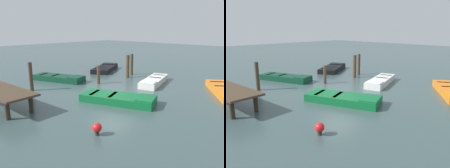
# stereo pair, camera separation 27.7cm
# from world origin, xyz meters

# --- Properties ---
(ground_plane) EXTENTS (80.00, 80.00, 0.00)m
(ground_plane) POSITION_xyz_m (0.00, 0.00, 0.00)
(ground_plane) COLOR #384C4C
(rowboat_white) EXTENTS (2.16, 3.90, 0.46)m
(rowboat_white) POSITION_xyz_m (-1.14, -3.07, 0.22)
(rowboat_white) COLOR silver
(rowboat_white) RESTS_ON ground_plane
(rowboat_dark_green) EXTENTS (4.10, 2.50, 0.46)m
(rowboat_dark_green) POSITION_xyz_m (4.46, 1.01, 0.22)
(rowboat_dark_green) COLOR #0C3823
(rowboat_dark_green) RESTS_ON ground_plane
(rowboat_black) EXTENTS (3.05, 4.00, 0.46)m
(rowboat_black) POSITION_xyz_m (4.84, -4.15, 0.22)
(rowboat_black) COLOR black
(rowboat_black) RESTS_ON ground_plane
(rowboat_green) EXTENTS (4.16, 2.75, 0.46)m
(rowboat_green) POSITION_xyz_m (-2.03, 1.64, 0.22)
(rowboat_green) COLOR #0F602D
(rowboat_green) RESTS_ON ground_plane
(mooring_piling_mid_right) EXTENTS (0.21, 0.21, 1.28)m
(mooring_piling_mid_right) POSITION_xyz_m (1.75, -0.45, 0.64)
(mooring_piling_mid_right) COLOR #423323
(mooring_piling_mid_right) RESTS_ON ground_plane
(mooring_piling_mid_left) EXTENTS (0.24, 0.24, 1.80)m
(mooring_piling_mid_left) POSITION_xyz_m (3.43, 3.69, 0.90)
(mooring_piling_mid_left) COLOR #423323
(mooring_piling_mid_left) RESTS_ON ground_plane
(mooring_piling_near_left) EXTENTS (0.24, 0.24, 1.73)m
(mooring_piling_near_left) POSITION_xyz_m (2.00, -4.45, 0.87)
(mooring_piling_near_left) COLOR #423323
(mooring_piling_near_left) RESTS_ON ground_plane
(mooring_piling_near_right) EXTENTS (0.27, 0.27, 1.77)m
(mooring_piling_near_right) POSITION_xyz_m (1.53, -3.38, 0.89)
(mooring_piling_near_right) COLOR #423323
(mooring_piling_near_right) RESTS_ON ground_plane
(marker_buoy) EXTENTS (0.36, 0.36, 0.48)m
(marker_buoy) POSITION_xyz_m (-3.96, 4.93, 0.29)
(marker_buoy) COLOR #262626
(marker_buoy) RESTS_ON ground_plane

